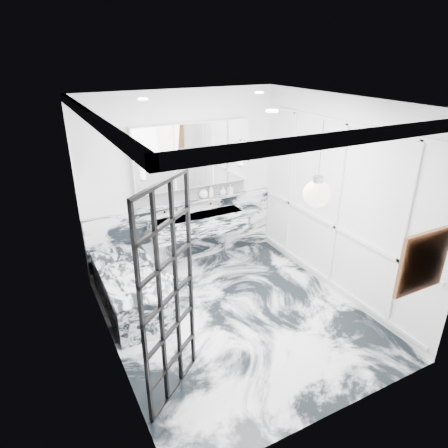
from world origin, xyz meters
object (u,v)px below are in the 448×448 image
mirror_cabinet (192,155)px  bathtub (132,289)px  crittall_door (169,298)px  trough_sink (199,224)px

mirror_cabinet → bathtub: mirror_cabinet is taller
crittall_door → bathtub: bearing=50.0°
bathtub → crittall_door: bearing=-90.8°
crittall_door → trough_sink: (1.35, 2.33, -0.41)m
crittall_door → bathtub: (0.02, 1.67, -0.87)m
crittall_door → bathtub: 1.88m
trough_sink → crittall_door: bearing=-120.1°
trough_sink → bathtub: bearing=-153.5°
trough_sink → bathtub: (-1.33, -0.66, -0.45)m
crittall_door → mirror_cabinet: bearing=22.5°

